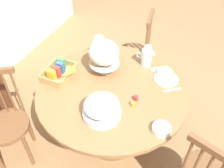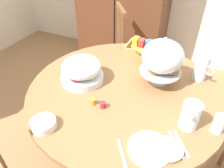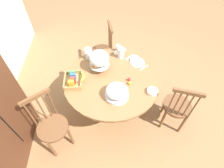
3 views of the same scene
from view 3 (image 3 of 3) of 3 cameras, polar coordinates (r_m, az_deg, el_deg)
name	(u,v)px [view 3 (image 3 of 3)]	position (r m, az deg, el deg)	size (l,w,h in m)	color
ground_plane	(113,111)	(2.96, 0.17, -8.87)	(10.00, 10.00, 0.00)	#997047
dining_table	(112,87)	(2.56, -0.15, -1.05)	(1.32, 1.32, 0.74)	olive
windsor_chair_near_window	(52,126)	(2.45, -19.04, -12.91)	(0.46, 0.46, 0.97)	brown
windsor_chair_by_cabinet	(177,107)	(2.63, 20.47, -7.02)	(0.43, 0.43, 0.97)	brown
windsor_chair_facing_door	(103,51)	(3.31, -2.86, 10.66)	(0.40, 0.40, 0.97)	brown
pastry_stand_with_dome	(99,59)	(2.41, -4.22, 8.13)	(0.28, 0.28, 0.34)	silver
fruit_platter_covered	(117,92)	(2.15, 1.59, -2.72)	(0.30, 0.30, 0.18)	silver
orange_juice_pitcher	(121,53)	(2.69, 2.91, 9.99)	(0.10, 0.18, 0.17)	silver
milk_pitcher	(88,54)	(2.68, -7.76, 9.61)	(0.17, 0.11, 0.18)	silver
cereal_basket	(74,80)	(2.39, -12.30, 1.44)	(0.32, 0.30, 0.12)	tan
china_plate_large	(137,62)	(2.66, 8.27, 6.97)	(0.22, 0.22, 0.01)	white
china_plate_small	(134,58)	(2.71, 7.35, 8.33)	(0.15, 0.15, 0.01)	white
cereal_bowl	(153,91)	(2.30, 13.10, -2.39)	(0.14, 0.14, 0.04)	white
drinking_glass	(118,48)	(2.81, 1.99, 11.57)	(0.06, 0.06, 0.11)	silver
jam_jar_strawberry	(129,80)	(2.38, 5.56, 1.46)	(0.04, 0.04, 0.04)	#B7282D
jam_jar_apricot	(130,83)	(2.34, 5.78, 0.19)	(0.04, 0.04, 0.04)	orange
table_knife	(131,58)	(2.73, 6.17, 8.49)	(0.17, 0.01, 0.01)	silver
dinner_fork	(130,57)	(2.75, 5.74, 8.81)	(0.17, 0.01, 0.01)	silver
soup_spoon	(144,68)	(2.60, 10.44, 5.28)	(0.17, 0.01, 0.01)	silver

